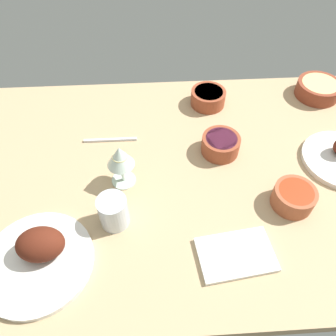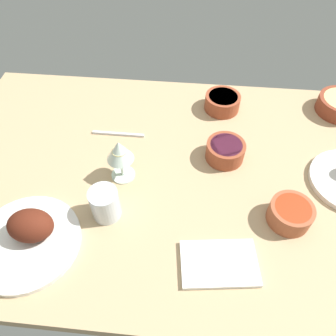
{
  "view_description": "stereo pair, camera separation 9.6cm",
  "coord_description": "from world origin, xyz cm",
  "px_view_note": "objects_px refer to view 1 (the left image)",
  "views": [
    {
      "loc": [
        3.66,
        60.98,
        79.65
      ],
      "look_at": [
        0.0,
        0.0,
        6.0
      ],
      "focal_mm": 34.73,
      "sensor_mm": 36.0,
      "label": 1
    },
    {
      "loc": [
        -5.9,
        60.8,
        79.65
      ],
      "look_at": [
        0.0,
        0.0,
        6.0
      ],
      "focal_mm": 34.73,
      "sensor_mm": 36.0,
      "label": 2
    }
  ],
  "objects_px": {
    "plate_near_viewer": "(39,255)",
    "bowl_cream": "(208,97)",
    "bowl_sauce": "(294,197)",
    "water_tumbler": "(113,212)",
    "folded_napkin": "(236,254)",
    "wine_glass": "(120,158)",
    "bowl_onions": "(221,144)",
    "bowl_potatoes": "(318,89)",
    "fork_loose": "(110,140)"
  },
  "relations": [
    {
      "from": "bowl_onions",
      "to": "folded_napkin",
      "type": "distance_m",
      "value": 0.35
    },
    {
      "from": "bowl_cream",
      "to": "fork_loose",
      "type": "distance_m",
      "value": 0.38
    },
    {
      "from": "fork_loose",
      "to": "bowl_sauce",
      "type": "bearing_deg",
      "value": 151.98
    },
    {
      "from": "wine_glass",
      "to": "folded_napkin",
      "type": "distance_m",
      "value": 0.39
    },
    {
      "from": "plate_near_viewer",
      "to": "fork_loose",
      "type": "bearing_deg",
      "value": -110.2
    },
    {
      "from": "bowl_potatoes",
      "to": "water_tumbler",
      "type": "bearing_deg",
      "value": 34.48
    },
    {
      "from": "plate_near_viewer",
      "to": "water_tumbler",
      "type": "xyz_separation_m",
      "value": [
        -0.18,
        -0.1,
        0.02
      ]
    },
    {
      "from": "plate_near_viewer",
      "to": "bowl_cream",
      "type": "relative_size",
      "value": 2.22
    },
    {
      "from": "bowl_potatoes",
      "to": "bowl_sauce",
      "type": "height_order",
      "value": "bowl_sauce"
    },
    {
      "from": "folded_napkin",
      "to": "plate_near_viewer",
      "type": "bearing_deg",
      "value": -2.17
    },
    {
      "from": "bowl_onions",
      "to": "folded_napkin",
      "type": "xyz_separation_m",
      "value": [
        0.02,
        0.35,
        -0.03
      ]
    },
    {
      "from": "wine_glass",
      "to": "folded_napkin",
      "type": "bearing_deg",
      "value": 138.36
    },
    {
      "from": "bowl_onions",
      "to": "water_tumbler",
      "type": "relative_size",
      "value": 1.25
    },
    {
      "from": "bowl_potatoes",
      "to": "fork_loose",
      "type": "distance_m",
      "value": 0.77
    },
    {
      "from": "wine_glass",
      "to": "plate_near_viewer",
      "type": "bearing_deg",
      "value": 50.04
    },
    {
      "from": "water_tumbler",
      "to": "folded_napkin",
      "type": "distance_m",
      "value": 0.32
    },
    {
      "from": "bowl_onions",
      "to": "wine_glass",
      "type": "distance_m",
      "value": 0.32
    },
    {
      "from": "wine_glass",
      "to": "fork_loose",
      "type": "height_order",
      "value": "wine_glass"
    },
    {
      "from": "bowl_sauce",
      "to": "bowl_cream",
      "type": "xyz_separation_m",
      "value": [
        0.17,
        -0.44,
        -0.0
      ]
    },
    {
      "from": "bowl_potatoes",
      "to": "bowl_cream",
      "type": "bearing_deg",
      "value": 3.59
    },
    {
      "from": "bowl_sauce",
      "to": "water_tumbler",
      "type": "distance_m",
      "value": 0.48
    },
    {
      "from": "water_tumbler",
      "to": "bowl_onions",
      "type": "bearing_deg",
      "value": -143.42
    },
    {
      "from": "plate_near_viewer",
      "to": "wine_glass",
      "type": "relative_size",
      "value": 1.93
    },
    {
      "from": "plate_near_viewer",
      "to": "bowl_sauce",
      "type": "bearing_deg",
      "value": -169.23
    },
    {
      "from": "plate_near_viewer",
      "to": "bowl_cream",
      "type": "distance_m",
      "value": 0.75
    },
    {
      "from": "bowl_sauce",
      "to": "water_tumbler",
      "type": "xyz_separation_m",
      "value": [
        0.48,
        0.03,
        0.02
      ]
    },
    {
      "from": "wine_glass",
      "to": "folded_napkin",
      "type": "height_order",
      "value": "wine_glass"
    },
    {
      "from": "plate_near_viewer",
      "to": "folded_napkin",
      "type": "distance_m",
      "value": 0.48
    },
    {
      "from": "bowl_onions",
      "to": "fork_loose",
      "type": "xyz_separation_m",
      "value": [
        0.35,
        -0.07,
        -0.03
      ]
    },
    {
      "from": "water_tumbler",
      "to": "folded_napkin",
      "type": "relative_size",
      "value": 0.51
    },
    {
      "from": "plate_near_viewer",
      "to": "folded_napkin",
      "type": "xyz_separation_m",
      "value": [
        -0.48,
        0.02,
        -0.02
      ]
    },
    {
      "from": "water_tumbler",
      "to": "fork_loose",
      "type": "relative_size",
      "value": 0.55
    },
    {
      "from": "plate_near_viewer",
      "to": "bowl_potatoes",
      "type": "distance_m",
      "value": 1.07
    },
    {
      "from": "bowl_onions",
      "to": "bowl_sauce",
      "type": "height_order",
      "value": "same"
    },
    {
      "from": "bowl_onions",
      "to": "bowl_cream",
      "type": "xyz_separation_m",
      "value": [
        0.01,
        -0.23,
        -0.0
      ]
    },
    {
      "from": "bowl_potatoes",
      "to": "folded_napkin",
      "type": "relative_size",
      "value": 0.84
    },
    {
      "from": "bowl_potatoes",
      "to": "water_tumbler",
      "type": "xyz_separation_m",
      "value": [
        0.72,
        0.49,
        0.02
      ]
    },
    {
      "from": "bowl_onions",
      "to": "bowl_potatoes",
      "type": "relative_size",
      "value": 0.75
    },
    {
      "from": "folded_napkin",
      "to": "bowl_cream",
      "type": "bearing_deg",
      "value": -91.03
    },
    {
      "from": "bowl_sauce",
      "to": "bowl_potatoes",
      "type": "bearing_deg",
      "value": -116.94
    },
    {
      "from": "folded_napkin",
      "to": "bowl_onions",
      "type": "bearing_deg",
      "value": -92.75
    },
    {
      "from": "bowl_potatoes",
      "to": "folded_napkin",
      "type": "bearing_deg",
      "value": 55.5
    },
    {
      "from": "plate_near_viewer",
      "to": "bowl_onions",
      "type": "bearing_deg",
      "value": -145.98
    },
    {
      "from": "bowl_potatoes",
      "to": "fork_loose",
      "type": "bearing_deg",
      "value": 14.41
    },
    {
      "from": "bowl_sauce",
      "to": "bowl_onions",
      "type": "bearing_deg",
      "value": -51.53
    },
    {
      "from": "wine_glass",
      "to": "water_tumbler",
      "type": "height_order",
      "value": "wine_glass"
    },
    {
      "from": "plate_near_viewer",
      "to": "bowl_sauce",
      "type": "xyz_separation_m",
      "value": [
        -0.66,
        -0.13,
        0.01
      ]
    },
    {
      "from": "bowl_onions",
      "to": "folded_napkin",
      "type": "bearing_deg",
      "value": 87.25
    },
    {
      "from": "plate_near_viewer",
      "to": "bowl_potatoes",
      "type": "height_order",
      "value": "plate_near_viewer"
    },
    {
      "from": "wine_glass",
      "to": "folded_napkin",
      "type": "xyz_separation_m",
      "value": [
        -0.28,
        0.25,
        -0.09
      ]
    }
  ]
}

